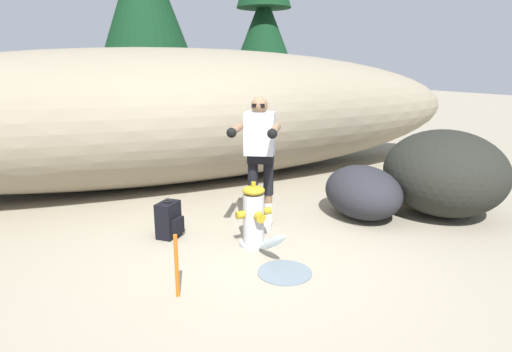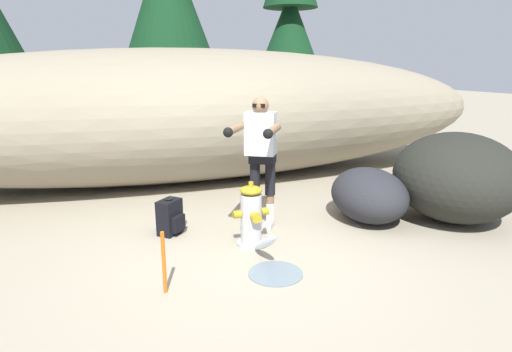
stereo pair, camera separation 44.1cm
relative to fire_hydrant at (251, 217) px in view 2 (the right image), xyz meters
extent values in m
cube|color=gray|center=(-0.09, -0.28, -0.37)|extent=(56.00, 56.00, 0.04)
ellipsoid|color=gray|center=(-0.09, 3.33, 0.82)|extent=(12.39, 3.20, 2.35)
cylinder|color=#B2B2B7|center=(0.00, 0.00, -0.33)|extent=(0.33, 0.33, 0.04)
cylinder|color=#B2B2B7|center=(0.00, 0.00, -0.02)|extent=(0.25, 0.25, 0.58)
ellipsoid|color=#9E8419|center=(0.00, 0.00, 0.32)|extent=(0.26, 0.26, 0.10)
cylinder|color=#9E8419|center=(0.00, 0.00, 0.39)|extent=(0.06, 0.06, 0.05)
cylinder|color=#9E8419|center=(-0.17, 0.00, 0.05)|extent=(0.09, 0.09, 0.09)
cylinder|color=#9E8419|center=(0.17, 0.00, 0.05)|extent=(0.09, 0.09, 0.09)
cylinder|color=#9E8419|center=(0.00, -0.16, 0.05)|extent=(0.11, 0.09, 0.11)
ellipsoid|color=silver|center=(0.00, -0.47, -0.14)|extent=(0.10, 0.65, 0.45)
cylinder|color=slate|center=(0.00, -0.77, -0.35)|extent=(0.55, 0.55, 0.01)
cube|color=beige|center=(0.38, 0.42, -0.31)|extent=(0.22, 0.27, 0.09)
cylinder|color=white|center=(0.42, 0.47, -0.14)|extent=(0.10, 0.10, 0.24)
cylinder|color=brown|center=(0.42, 0.47, 0.03)|extent=(0.10, 0.10, 0.11)
cylinder|color=black|center=(0.42, 0.47, 0.31)|extent=(0.13, 0.13, 0.44)
cube|color=beige|center=(0.21, 0.53, -0.31)|extent=(0.22, 0.27, 0.09)
cylinder|color=white|center=(0.25, 0.58, -0.14)|extent=(0.10, 0.10, 0.24)
cylinder|color=brown|center=(0.25, 0.58, 0.03)|extent=(0.10, 0.10, 0.11)
cylinder|color=black|center=(0.25, 0.58, 0.31)|extent=(0.13, 0.13, 0.44)
cube|color=black|center=(0.33, 0.53, 0.58)|extent=(0.38, 0.34, 0.16)
cube|color=#B7BCC6|center=(0.27, 0.43, 0.89)|extent=(0.43, 0.40, 0.52)
cube|color=#23284C|center=(0.38, 0.60, 0.92)|extent=(0.32, 0.29, 0.40)
sphere|color=brown|center=(0.26, 0.41, 1.23)|extent=(0.20, 0.20, 0.20)
cube|color=black|center=(0.21, 0.34, 1.24)|extent=(0.14, 0.10, 0.04)
cylinder|color=brown|center=(0.26, 0.00, 0.99)|extent=(0.39, 0.54, 0.09)
sphere|color=black|center=(0.11, -0.23, 0.99)|extent=(0.11, 0.11, 0.11)
cylinder|color=brown|center=(-0.11, 0.23, 0.99)|extent=(0.39, 0.54, 0.09)
sphere|color=black|center=(-0.26, 0.01, 0.99)|extent=(0.11, 0.11, 0.11)
cube|color=black|center=(-0.85, 0.67, -0.13)|extent=(0.35, 0.35, 0.44)
cube|color=black|center=(-0.75, 0.58, -0.20)|extent=(0.19, 0.19, 0.20)
torus|color=black|center=(-0.85, 0.67, 0.11)|extent=(0.10, 0.10, 0.02)
cube|color=black|center=(-0.87, 0.81, -0.13)|extent=(0.06, 0.06, 0.37)
cube|color=black|center=(-0.99, 0.70, -0.13)|extent=(0.06, 0.06, 0.37)
ellipsoid|color=black|center=(2.89, -0.06, 0.24)|extent=(2.03, 2.14, 1.19)
ellipsoid|color=#25252B|center=(1.77, 0.28, 0.00)|extent=(1.14, 1.38, 0.71)
cylinder|color=#47331E|center=(0.11, 6.47, 0.43)|extent=(0.31, 0.31, 1.56)
cone|color=#0F3319|center=(0.11, 6.47, 2.98)|extent=(2.60, 2.60, 3.54)
cylinder|color=#47331E|center=(4.36, 8.96, 0.18)|extent=(0.33, 0.33, 1.07)
cone|color=#0F3319|center=(4.36, 8.96, 2.39)|extent=(2.71, 2.71, 3.34)
cylinder|color=#E55914|center=(-1.10, -0.76, -0.05)|extent=(0.04, 0.04, 0.60)
camera|label=1|loc=(-1.90, -4.25, 1.68)|focal=29.94mm
camera|label=2|loc=(-1.49, -4.41, 1.68)|focal=29.94mm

